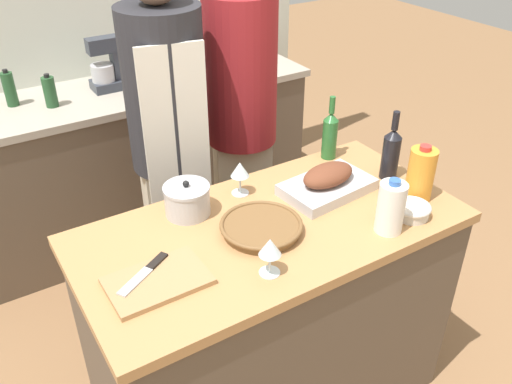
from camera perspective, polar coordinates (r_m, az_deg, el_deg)
kitchen_island at (r=2.23m, az=1.46°, el=-13.25°), size 1.39×0.70×0.94m
back_counter at (r=3.37m, az=-13.00°, el=3.04°), size 2.20×0.60×0.94m
back_wall at (r=3.40m, az=-16.89°, el=17.44°), size 2.70×0.10×2.55m
roasting_pan at (r=2.10m, az=7.54°, el=1.02°), size 0.37×0.25×0.12m
wicker_basket at (r=1.88m, az=0.55°, el=-3.68°), size 0.29×0.29×0.04m
cutting_board at (r=1.71m, az=-10.32°, el=-9.20°), size 0.31×0.20×0.02m
stock_pot at (r=1.97m, az=-7.25°, el=-0.83°), size 0.17×0.17×0.14m
mixing_bowl at (r=2.04m, az=16.06°, el=-1.81°), size 0.14×0.14×0.05m
juice_jug at (r=2.11m, az=16.95°, el=1.80°), size 0.10×0.10×0.22m
milk_jug at (r=1.90m, az=14.01°, el=-1.58°), size 0.10×0.10×0.20m
wine_bottle_green at (r=2.22m, az=14.02°, el=4.07°), size 0.07×0.07×0.29m
wine_bottle_dark at (r=2.33m, az=7.78°, el=6.06°), size 0.06×0.06×0.28m
wine_glass_left at (r=1.66m, az=1.48°, el=-5.97°), size 0.07×0.07×0.13m
wine_glass_right at (r=2.05m, az=-1.71°, el=2.24°), size 0.07×0.07×0.14m
knife_chef at (r=1.73m, az=-11.57°, el=-8.24°), size 0.20×0.14×0.01m
stand_mixer at (r=3.16m, az=-15.46°, el=12.46°), size 0.18×0.14×0.29m
condiment_bottle_tall at (r=3.02m, az=-20.88°, el=9.83°), size 0.06×0.06×0.18m
condiment_bottle_extra at (r=3.11m, az=-24.51°, el=9.84°), size 0.06×0.06×0.19m
person_cook_aproned at (r=2.46m, az=-9.09°, el=5.63°), size 0.35×0.37×1.76m
person_cook_guest at (r=2.67m, az=-1.55°, el=8.13°), size 0.34×0.34×1.75m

